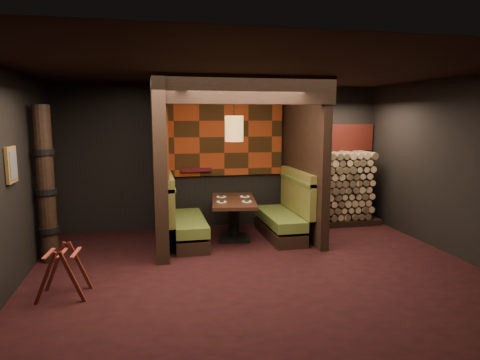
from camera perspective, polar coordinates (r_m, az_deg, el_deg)
name	(u,v)px	position (r m, az deg, el deg)	size (l,w,h in m)	color
floor	(259,272)	(6.36, 2.53, -12.12)	(6.50, 5.50, 0.02)	black
ceiling	(260,69)	(5.99, 2.71, 14.56)	(6.50, 5.50, 0.02)	black
wall_back	(225,156)	(8.69, -2.04, 3.18)	(6.50, 0.02, 2.85)	black
wall_front	(350,220)	(3.45, 14.43, -5.18)	(6.50, 0.02, 2.85)	black
wall_left	(6,181)	(6.06, -28.70, -0.15)	(0.02, 5.50, 2.85)	black
wall_right	(461,168)	(7.53, 27.39, 1.42)	(0.02, 5.50, 2.85)	black
partition_left	(159,164)	(7.45, -10.79, 2.16)	(0.20, 2.20, 2.85)	black
partition_right	(304,160)	(8.01, 8.52, 2.65)	(0.15, 2.10, 2.85)	black
header_beam	(247,90)	(6.64, 0.90, 11.97)	(2.85, 0.18, 0.44)	black
tapa_back_panel	(224,137)	(8.61, -2.16, 5.77)	(2.40, 0.06, 1.55)	#953514
tapa_side_panel	(165,138)	(7.59, -10.00, 5.51)	(0.04, 1.85, 1.45)	#953514
lacquer_shelf	(196,170)	(8.52, -5.87, 1.38)	(0.60, 0.12, 0.07)	#4F1119
booth_bench_left	(183,221)	(7.65, -7.65, -5.41)	(0.68, 1.60, 1.14)	black
booth_bench_right	(285,216)	(8.01, 6.02, -4.74)	(0.68, 1.60, 1.14)	black
dining_table	(234,212)	(7.77, -0.84, -4.31)	(0.97, 1.50, 0.74)	black
place_settings	(234,199)	(7.72, -0.85, -2.53)	(0.69, 0.72, 0.03)	white
pendant_lamp	(234,129)	(7.53, -0.79, 6.88)	(0.32, 0.32, 1.06)	#AE7D3E
framed_picture	(11,165)	(6.12, -28.18, 1.80)	(0.05, 0.36, 0.46)	olive
luggage_rack	(63,270)	(5.85, -22.48, -10.99)	(0.66, 0.49, 0.68)	#4C1910
totem_column	(46,186)	(7.10, -24.46, -0.71)	(0.31, 0.31, 2.40)	black
firewood_stack	(337,188)	(9.07, 12.81, -1.10)	(1.73, 0.70, 1.50)	black
mosaic_header	(332,138)	(9.26, 12.16, 5.53)	(1.83, 0.10, 0.56)	maroon
bay_front_post	(304,159)	(8.28, 8.47, 2.84)	(0.08, 0.08, 2.85)	black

